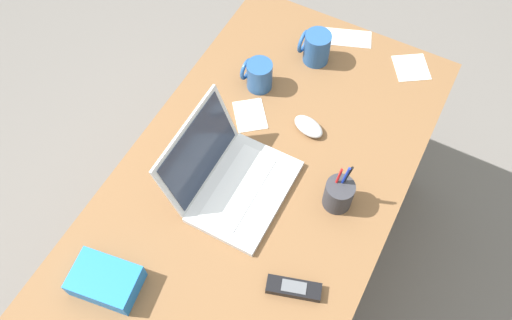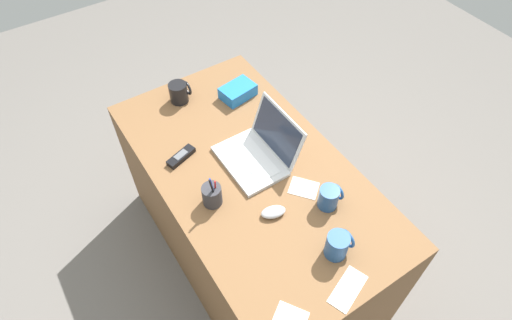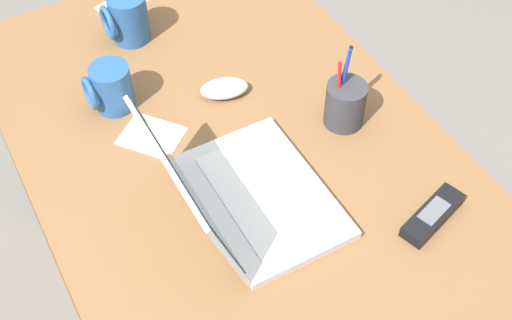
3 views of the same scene
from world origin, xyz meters
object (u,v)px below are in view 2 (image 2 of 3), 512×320
Objects in this scene: snack_bag at (238,92)px; coffee_mug_tall at (179,92)px; computer_mouse at (273,212)px; laptop at (259,152)px; pen_holder at (212,195)px; coffee_mug_spare at (329,197)px; cordless_phone at (181,156)px; coffee_mug_white at (338,245)px.

coffee_mug_tall is at bearing -117.41° from snack_bag.
coffee_mug_tall is (-0.80, -0.01, 0.03)m from computer_mouse.
laptop is 1.81× the size of pen_holder.
computer_mouse is 0.57× the size of pen_holder.
coffee_mug_spare reaches higher than snack_bag.
pen_holder is 0.64m from snack_bag.
cordless_phone is (-0.54, -0.39, -0.04)m from coffee_mug_spare.
coffee_mug_spare is (0.36, 0.10, 0.01)m from laptop.
coffee_mug_spare is (-0.18, 0.11, -0.01)m from coffee_mug_white.
coffee_mug_white reaches higher than computer_mouse.
laptop is 2.17× the size of cordless_phone.
computer_mouse is 0.49m from cordless_phone.
coffee_mug_tall is 1.04× the size of coffee_mug_spare.
coffee_mug_tall reaches higher than coffee_mug_spare.
snack_bag is at bearing 116.38° from cordless_phone.
coffee_mug_tall reaches higher than snack_bag.
laptop is 3.22× the size of coffee_mug_spare.
laptop is 0.30m from computer_mouse.
coffee_mug_white is (0.26, 0.10, 0.04)m from computer_mouse.
pen_holder reaches higher than computer_mouse.
cordless_phone is 0.83× the size of pen_holder.
pen_holder is at bearing 0.60° from cordless_phone.
cordless_phone is (-0.18, -0.29, -0.03)m from laptop.
laptop reaches higher than pen_holder.
coffee_mug_tall is at bearing -165.96° from coffee_mug_spare.
coffee_mug_tall is at bearing 165.18° from pen_holder.
laptop is 3.15× the size of computer_mouse.
laptop is 0.54m from coffee_mug_tall.
coffee_mug_spare is at bearing 85.70° from computer_mouse.
pen_holder reaches higher than coffee_mug_tall.
coffee_mug_tall is at bearing -174.13° from coffee_mug_white.
laptop reaches higher than coffee_mug_white.
coffee_mug_tall reaches higher than computer_mouse.
coffee_mug_spare is (0.08, 0.21, 0.03)m from computer_mouse.
snack_bag is (-0.21, 0.42, 0.02)m from cordless_phone.
coffee_mug_white is at bearing 5.87° from coffee_mug_tall.
coffee_mug_spare is 0.66m from cordless_phone.
coffee_mug_tall is 0.61× the size of snack_bag.
pen_holder reaches higher than coffee_mug_white.
coffee_mug_spare is at bearing 14.04° from coffee_mug_tall.
coffee_mug_white is at bearing -1.02° from laptop.
coffee_mug_tall is (-1.06, -0.11, -0.00)m from coffee_mug_white.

